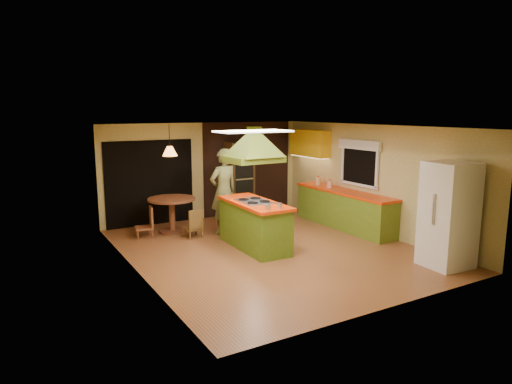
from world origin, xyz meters
TOP-DOWN VIEW (x-y plane):
  - ground at (0.00, 0.00)m, footprint 6.50×6.50m
  - room_walls at (0.00, 0.00)m, footprint 5.50×6.50m
  - ceiling_plane at (0.00, 0.00)m, footprint 6.50×6.50m
  - brick_panel at (1.25, 3.23)m, footprint 2.64×0.03m
  - nook_opening at (-1.50, 3.23)m, footprint 2.20×0.03m
  - right_counter at (2.45, 0.60)m, footprint 0.62×3.05m
  - upper_cabinets at (2.57, 2.20)m, footprint 0.34×1.40m
  - window_right at (2.70, 0.40)m, footprint 0.12×1.35m
  - fluor_panel at (-1.10, -1.20)m, footprint 1.20×0.60m
  - kitchen_island at (-0.24, 0.28)m, footprint 0.83×1.97m
  - range_hood at (-0.24, 0.28)m, footprint 1.09×0.81m
  - man at (-0.29, 1.61)m, footprint 0.79×0.59m
  - refrigerator at (2.24, -2.46)m, footprint 0.83×0.79m
  - wall_oven at (0.84, 2.95)m, footprint 0.69×0.63m
  - dining_table at (-1.29, 2.29)m, footprint 1.09×1.09m
  - chair_left at (-1.99, 2.19)m, footprint 0.43×0.43m
  - chair_near at (-1.04, 1.64)m, footprint 0.39×0.39m
  - pendant_lamp at (-1.29, 2.29)m, footprint 0.44×0.44m
  - canister_large at (2.40, 1.57)m, footprint 0.16×0.16m
  - canister_medium at (2.40, 1.10)m, footprint 0.15×0.15m
  - canister_small at (2.40, 1.11)m, footprint 0.17×0.17m

SIDE VIEW (x-z plane):
  - ground at x=0.00m, z-range 0.00..0.00m
  - chair_near at x=-1.04m, z-range 0.00..0.66m
  - chair_left at x=-1.99m, z-range 0.00..0.69m
  - right_counter at x=2.45m, z-range 0.00..0.92m
  - kitchen_island at x=-0.24m, z-range 0.00..0.99m
  - dining_table at x=-1.29m, z-range 0.17..0.98m
  - refrigerator at x=2.24m, z-range 0.00..1.92m
  - man at x=-0.29m, z-range 0.00..1.97m
  - wall_oven at x=0.84m, z-range 0.00..2.00m
  - canister_medium at x=2.40m, z-range 0.92..1.10m
  - canister_small at x=2.40m, z-range 0.92..1.10m
  - canister_large at x=2.40m, z-range 0.92..1.12m
  - nook_opening at x=-1.50m, z-range 0.00..2.10m
  - room_walls at x=0.00m, z-range -2.00..4.50m
  - brick_panel at x=1.25m, z-range 0.00..2.50m
  - window_right at x=2.70m, z-range 1.24..2.30m
  - pendant_lamp at x=-1.29m, z-range 1.79..2.01m
  - upper_cabinets at x=2.57m, z-range 1.60..2.30m
  - range_hood at x=-0.24m, z-range 1.85..2.65m
  - fluor_panel at x=-1.10m, z-range 2.47..2.50m
  - ceiling_plane at x=0.00m, z-range 2.50..2.50m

